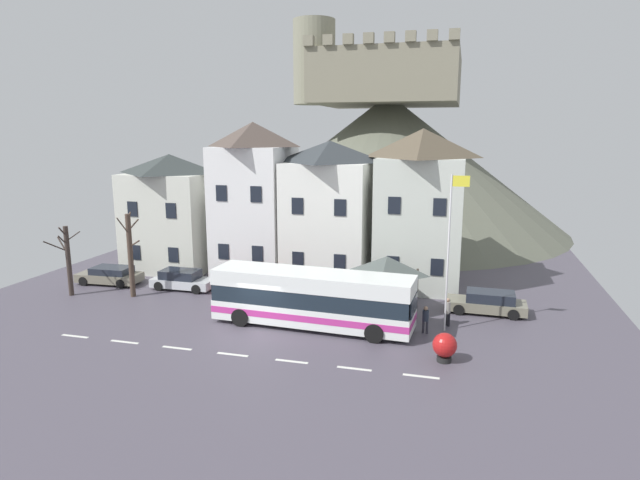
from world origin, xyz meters
name	(u,v)px	position (x,y,z in m)	size (l,w,h in m)	color
ground_plane	(252,337)	(0.00, 0.00, -0.03)	(40.00, 60.00, 0.07)	#4D4854
townhouse_00	(172,212)	(-11.34, 11.75, 4.45)	(6.28, 5.56, 8.90)	silver
townhouse_01	(255,200)	(-4.50, 11.81, 5.63)	(5.12, 5.69, 11.26)	white
townhouse_02	(330,211)	(1.18, 12.01, 4.98)	(5.83, 6.08, 9.96)	white
townhouse_03	(421,209)	(7.57, 12.17, 5.39)	(5.63, 6.40, 10.79)	beige
hilltop_castle	(387,158)	(2.07, 33.73, 7.73)	(38.12, 38.12, 21.62)	#5F6152
transit_bus	(312,299)	(2.66, 2.23, 1.56)	(11.27, 3.19, 3.08)	white
bus_shelter	(387,265)	(6.27, 5.50, 2.91)	(3.60, 3.60, 3.46)	#473D33
parked_car_00	(487,302)	(12.07, 7.09, 0.65)	(4.62, 2.01, 1.32)	slate
parked_car_01	(182,280)	(-7.89, 6.80, 0.65)	(4.25, 1.87, 1.32)	silver
parked_car_02	(110,275)	(-13.49, 6.63, 0.61)	(4.49, 2.16, 1.22)	#726D5C
parked_car_03	(252,284)	(-2.82, 6.95, 0.67)	(4.01, 2.18, 1.36)	maroon
pedestrian_00	(425,318)	(8.77, 2.79, 0.88)	(0.33, 0.33, 1.51)	#2D2D38
pedestrian_01	(447,311)	(9.85, 4.27, 0.86)	(0.33, 0.32, 1.60)	black
public_bench	(370,292)	(4.88, 7.95, 0.47)	(1.63, 0.48, 0.87)	#473828
flagpole	(450,244)	(9.83, 3.48, 4.81)	(0.95, 0.10, 8.45)	silver
harbour_buoy	(445,346)	(9.90, -0.60, 0.77)	(1.14, 1.14, 1.39)	black
bare_tree_00	(68,259)	(-14.25, 3.57, 2.44)	(2.04, 1.59, 4.69)	#382D28
bare_tree_01	(130,254)	(-10.15, 4.43, 2.85)	(1.34, 2.11, 5.45)	#47382D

